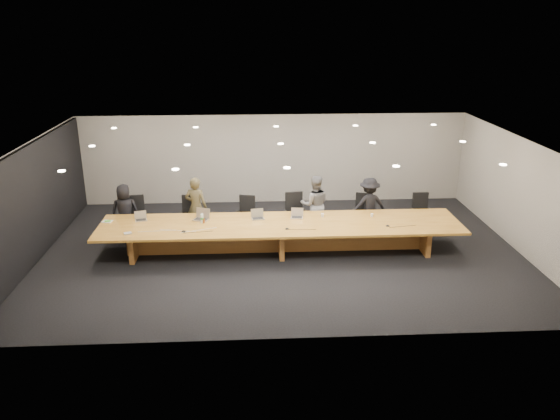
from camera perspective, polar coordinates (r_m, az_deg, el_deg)
The scene contains 28 objects.
ground at distance 13.86m, azimuth 0.07°, elevation -4.31°, with size 12.00×12.00×0.00m, color black.
back_wall at distance 17.20m, azimuth -0.69°, elevation 5.35°, with size 12.00×0.02×2.80m, color #B5B2A5.
left_wall_panel at distance 14.34m, azimuth -24.37°, elevation 0.57°, with size 0.08×7.84×2.74m, color black.
conference_table at distance 13.66m, azimuth 0.07°, elevation -2.31°, with size 9.00×1.80×0.75m.
chair_far_left at distance 15.14m, azimuth -14.75°, elevation -0.64°, with size 0.56×0.56×1.11m, color black, non-canonical shape.
chair_left at distance 14.90m, azimuth -9.43°, elevation -0.60°, with size 0.56×0.56×1.09m, color black, non-canonical shape.
chair_mid_left at distance 14.85m, azimuth -3.62°, elevation -0.52°, with size 0.53×0.53×1.05m, color black, non-canonical shape.
chair_mid_right at distance 14.80m, azimuth 1.63°, elevation -0.37°, with size 0.58×0.58×1.14m, color black, non-canonical shape.
chair_right at distance 15.05m, azimuth 8.63°, elevation -0.36°, with size 0.55×0.55×1.09m, color black, non-canonical shape.
chair_far_right at distance 15.55m, azimuth 14.57°, elevation -0.20°, with size 0.53×0.53×1.05m, color black, non-canonical shape.
person_a at distance 15.05m, azimuth -15.89°, elevation -0.13°, with size 0.72×0.47×1.48m, color black.
person_b at distance 14.70m, azimuth -8.76°, elevation 0.31°, with size 0.60×0.39×1.65m, color #3A341F.
person_c at distance 14.80m, azimuth 3.66°, elevation 0.57°, with size 0.79×0.61×1.62m, color #5A5B5D.
person_d at distance 15.04m, azimuth 9.27°, elevation 0.50°, with size 1.00×0.57×1.54m, color black.
laptop_a at distance 14.18m, azimuth -14.35°, elevation -0.63°, with size 0.29×0.21×0.23m, color tan, non-canonical shape.
laptop_b at distance 13.90m, azimuth -8.30°, elevation -0.49°, with size 0.37×0.27×0.29m, color tan, non-canonical shape.
laptop_c at distance 13.85m, azimuth -2.33°, elevation -0.46°, with size 0.32×0.23×0.25m, color tan, non-canonical shape.
laptop_d at distance 13.92m, azimuth 1.77°, elevation -0.36°, with size 0.31×0.23×0.24m, color #C0AC92, non-canonical shape.
water_bottle at distance 13.72m, azimuth -8.15°, elevation -0.88°, with size 0.08×0.08×0.24m, color silver.
amber_mug at distance 13.74m, azimuth -8.04°, elevation -1.11°, with size 0.09×0.09×0.11m, color brown.
paper_cup_near at distance 14.05m, azimuth 4.46°, elevation -0.55°, with size 0.08×0.08×0.09m, color silver.
paper_cup_far at distance 14.22m, azimuth 9.58°, elevation -0.54°, with size 0.07×0.07×0.08m, color silver.
notepad at distance 14.37m, azimuth -17.61°, elevation -1.14°, with size 0.24×0.19×0.01m, color silver.
lime_gadget at distance 14.34m, azimuth -17.57°, elevation -1.10°, with size 0.14×0.08×0.02m, color green.
av_box at distance 13.42m, azimuth -15.62°, elevation -2.36°, with size 0.18×0.13×0.03m, color #9D9DA1.
mic_left at distance 13.26m, azimuth -10.04°, elevation -2.19°, with size 0.12×0.12×0.03m, color black.
mic_center at distance 13.22m, azimuth 0.74°, elevation -1.95°, with size 0.11×0.11×0.03m, color black.
mic_right at distance 13.67m, azimuth 11.20°, elevation -1.60°, with size 0.11×0.11×0.03m, color black.
Camera 1 is at (-0.72, -12.67, 5.57)m, focal length 35.00 mm.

